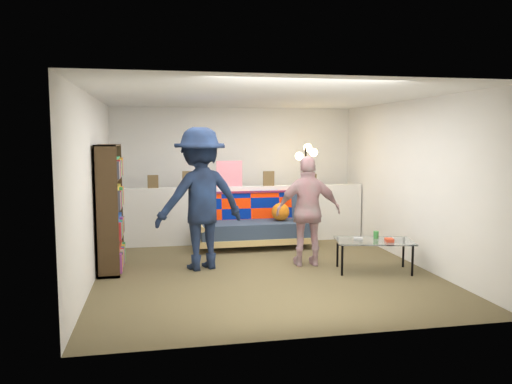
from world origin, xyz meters
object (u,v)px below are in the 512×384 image
(futon_sofa, at_px, (254,224))
(bookshelf, at_px, (110,212))
(person_left, at_px, (200,199))
(coffee_table, at_px, (375,242))
(person_right, at_px, (308,211))
(floor_lamp, at_px, (306,173))

(futon_sofa, xyz_separation_m, bookshelf, (-2.25, -1.15, 0.44))
(futon_sofa, bearing_deg, bookshelf, -152.88)
(bookshelf, distance_m, person_left, 1.26)
(bookshelf, xyz_separation_m, coffee_table, (3.59, -0.75, -0.41))
(bookshelf, xyz_separation_m, person_right, (2.78, -0.26, -0.03))
(floor_lamp, relative_size, person_left, 0.88)
(floor_lamp, bearing_deg, bookshelf, -158.99)
(coffee_table, distance_m, person_left, 2.50)
(bookshelf, height_order, coffee_table, bookshelf)
(bookshelf, xyz_separation_m, person_left, (1.24, -0.12, 0.18))
(futon_sofa, height_order, person_right, person_right)
(coffee_table, relative_size, floor_lamp, 0.66)
(person_left, xyz_separation_m, person_right, (1.54, -0.14, -0.20))
(coffee_table, distance_m, person_right, 1.02)
(coffee_table, relative_size, person_right, 0.72)
(person_left, bearing_deg, person_right, 157.15)
(coffee_table, bearing_deg, bookshelf, 168.18)
(coffee_table, bearing_deg, floor_lamp, 101.22)
(person_left, height_order, person_right, person_left)
(person_right, bearing_deg, bookshelf, 0.50)
(floor_lamp, bearing_deg, person_right, -105.55)
(coffee_table, relative_size, person_left, 0.57)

